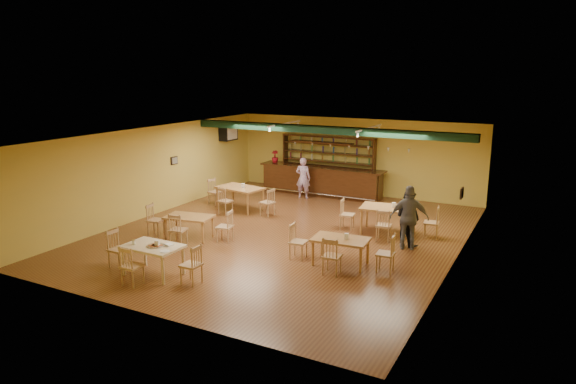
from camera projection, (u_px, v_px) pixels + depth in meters
The scene contains 23 objects.
floor at pixel (285, 234), 15.72m from camera, with size 12.00×12.00×0.00m, color #582F19.
ceiling_beam at pixel (323, 130), 17.49m from camera, with size 10.00×0.30×0.25m, color black.
track_rail_left at pixel (285, 124), 18.80m from camera, with size 0.05×2.50×0.05m, color white.
track_rail_right at pixel (369, 128), 17.36m from camera, with size 0.05×2.50×0.05m, color white.
ac_unit at pixel (228, 133), 20.98m from camera, with size 0.34×0.70×0.48m, color white.
picture_left at pixel (174, 161), 18.44m from camera, with size 0.04×0.34×0.28m, color black.
picture_right at pixel (462, 193), 13.52m from camera, with size 0.04×0.34×0.28m, color black.
bar_counter at pixel (321, 181), 20.53m from camera, with size 5.09×0.85×1.13m, color #311809.
back_bar_hutch at pixel (328, 164), 20.94m from camera, with size 3.93×0.40×2.28m, color #311809.
poinsettia at pixel (275, 157), 21.29m from camera, with size 0.28×0.28×0.50m, color maroon.
dining_table_a at pixel (240, 198), 18.39m from camera, with size 1.62×0.97×0.81m, color #AA6F3C.
dining_table_b at pixel (388, 220), 15.70m from camera, with size 1.63×0.98×0.81m, color #AA6F3C.
dining_table_c at pixel (189, 227), 15.22m from camera, with size 1.35×0.81×0.68m, color #AA6F3C.
dining_table_d at pixel (340, 252), 13.13m from camera, with size 1.40×0.84×0.70m, color #AA6F3C.
near_table at pixel (153, 260), 12.49m from camera, with size 1.38×0.89×0.74m, color beige.
pizza_tray at pixel (156, 246), 12.36m from camera, with size 0.40×0.40×0.01m, color silver.
parmesan_shaker at pixel (134, 242), 12.46m from camera, with size 0.07×0.07×0.11m, color #EAE5C6.
napkin_stack at pixel (169, 245), 12.41m from camera, with size 0.20×0.15×0.03m, color white.
pizza_server at pixel (162, 246), 12.33m from camera, with size 0.32×0.09×0.00m, color silver.
side_plate at pixel (165, 251), 11.99m from camera, with size 0.22×0.22×0.01m, color white.
patron_bar at pixel (303, 178), 19.95m from camera, with size 0.58×0.38×1.59m, color #85479B.
patron_right_a at pixel (408, 218), 14.56m from camera, with size 0.76×0.59×1.57m, color black.
patron_right_b at pixel (409, 218), 14.19m from camera, with size 1.04×0.43×1.78m, color slate.
Camera 1 is at (7.06, -13.26, 4.80)m, focal length 32.44 mm.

